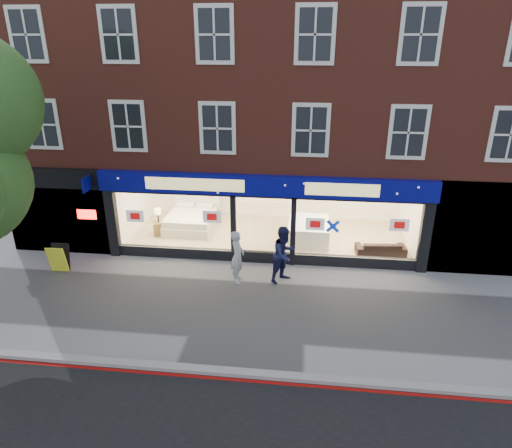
% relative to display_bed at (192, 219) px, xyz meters
% --- Properties ---
extents(ground, '(120.00, 120.00, 0.00)m').
position_rel_display_bed_xyz_m(ground, '(3.27, -5.69, -0.47)').
color(ground, gray).
rests_on(ground, ground).
extents(kerb_line, '(60.00, 0.10, 0.01)m').
position_rel_display_bed_xyz_m(kerb_line, '(3.27, -8.79, -0.47)').
color(kerb_line, '#8C0A07').
rests_on(kerb_line, ground).
extents(kerb_stone, '(60.00, 0.25, 0.12)m').
position_rel_display_bed_xyz_m(kerb_stone, '(3.27, -8.59, -0.41)').
color(kerb_stone, gray).
rests_on(kerb_stone, ground).
extents(showroom_floor, '(11.00, 4.50, 0.10)m').
position_rel_display_bed_xyz_m(showroom_floor, '(3.27, -0.44, -0.42)').
color(showroom_floor, tan).
rests_on(showroom_floor, ground).
extents(building, '(19.00, 8.26, 10.30)m').
position_rel_display_bed_xyz_m(building, '(3.26, 1.24, 6.20)').
color(building, brown).
rests_on(building, ground).
extents(display_bed, '(2.00, 2.37, 1.34)m').
position_rel_display_bed_xyz_m(display_bed, '(0.00, 0.00, 0.00)').
color(display_bed, beige).
rests_on(display_bed, showroom_floor).
extents(bedside_table, '(0.58, 0.58, 0.55)m').
position_rel_display_bed_xyz_m(bedside_table, '(-1.13, -0.89, -0.10)').
color(bedside_table, brown).
rests_on(bedside_table, showroom_floor).
extents(mattress_stack, '(1.56, 1.97, 0.78)m').
position_rel_display_bed_xyz_m(mattress_stack, '(4.87, -0.74, 0.01)').
color(mattress_stack, white).
rests_on(mattress_stack, showroom_floor).
extents(sofa, '(1.85, 0.86, 0.52)m').
position_rel_display_bed_xyz_m(sofa, '(7.52, -1.73, -0.11)').
color(sofa, black).
rests_on(sofa, showroom_floor).
extents(a_board, '(0.65, 0.43, 0.99)m').
position_rel_display_bed_xyz_m(a_board, '(-3.63, -4.12, 0.02)').
color(a_board, yellow).
rests_on(a_board, ground).
extents(pedestrian_grey, '(0.44, 0.66, 1.80)m').
position_rel_display_bed_xyz_m(pedestrian_grey, '(2.58, -4.08, 0.43)').
color(pedestrian_grey, '#AEB0B6').
rests_on(pedestrian_grey, ground).
extents(pedestrian_blue, '(1.16, 1.19, 1.93)m').
position_rel_display_bed_xyz_m(pedestrian_blue, '(4.09, -3.87, 0.49)').
color(pedestrian_blue, '#16193F').
rests_on(pedestrian_blue, ground).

